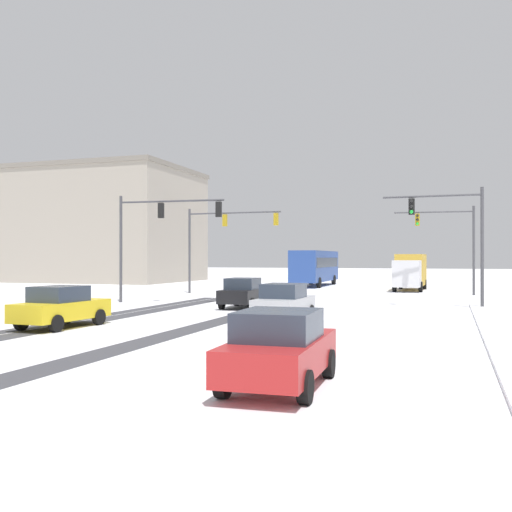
% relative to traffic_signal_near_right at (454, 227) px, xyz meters
% --- Properties ---
extents(wheel_track_left_lane, '(1.15, 33.26, 0.01)m').
position_rel_traffic_signal_near_right_xyz_m(wheel_track_left_lane, '(-14.66, -13.14, -4.38)').
color(wheel_track_left_lane, '#424247').
rests_on(wheel_track_left_lane, ground).
extents(wheel_track_right_lane, '(0.84, 33.26, 0.01)m').
position_rel_traffic_signal_near_right_xyz_m(wheel_track_right_lane, '(-15.74, -13.14, -4.38)').
color(wheel_track_right_lane, '#424247').
rests_on(wheel_track_right_lane, ground).
extents(wheel_track_center, '(1.18, 33.26, 0.01)m').
position_rel_traffic_signal_near_right_xyz_m(wheel_track_center, '(-9.56, -13.14, -4.38)').
color(wheel_track_center, '#424247').
rests_on(wheel_track_center, ground).
extents(traffic_signal_near_right, '(5.31, 0.38, 6.50)m').
position_rel_traffic_signal_near_right_xyz_m(traffic_signal_near_right, '(0.00, 0.00, 0.00)').
color(traffic_signal_near_right, '#47474C').
rests_on(traffic_signal_near_right, ground).
extents(traffic_signal_far_left, '(7.46, 0.46, 6.50)m').
position_rel_traffic_signal_near_right_xyz_m(traffic_signal_far_left, '(-16.73, 7.95, 0.32)').
color(traffic_signal_far_left, '#47474C').
rests_on(traffic_signal_far_left, ground).
extents(traffic_signal_near_left, '(6.70, 0.75, 6.50)m').
position_rel_traffic_signal_near_right_xyz_m(traffic_signal_near_left, '(-17.02, -1.85, 0.29)').
color(traffic_signal_near_left, '#47474C').
rests_on(traffic_signal_near_left, ground).
extents(traffic_signal_far_right, '(5.73, 0.59, 6.50)m').
position_rel_traffic_signal_near_right_xyz_m(traffic_signal_far_right, '(-0.13, 11.88, 0.03)').
color(traffic_signal_far_right, '#47474C').
rests_on(traffic_signal_far_right, ground).
extents(car_black_lead, '(1.96, 4.16, 1.62)m').
position_rel_traffic_signal_near_right_xyz_m(car_black_lead, '(-10.89, -3.45, -3.56)').
color(car_black_lead, black).
rests_on(car_black_lead, ground).
extents(car_silver_second, '(1.91, 4.14, 1.62)m').
position_rel_traffic_signal_near_right_xyz_m(car_silver_second, '(-6.92, -9.48, -3.56)').
color(car_silver_second, '#B7BABF').
rests_on(car_silver_second, ground).
extents(car_yellow_cab_third, '(2.01, 4.19, 1.62)m').
position_rel_traffic_signal_near_right_xyz_m(car_yellow_cab_third, '(-14.57, -14.29, -3.56)').
color(car_yellow_cab_third, yellow).
rests_on(car_yellow_cab_third, ground).
extents(car_red_fourth, '(1.92, 4.14, 1.62)m').
position_rel_traffic_signal_near_right_xyz_m(car_red_fourth, '(-3.59, -21.82, -3.56)').
color(car_red_fourth, red).
rests_on(car_red_fourth, ground).
extents(bus_oncoming, '(2.69, 11.00, 3.38)m').
position_rel_traffic_signal_near_right_xyz_m(bus_oncoming, '(-12.66, 22.42, -2.39)').
color(bus_oncoming, '#284793').
rests_on(bus_oncoming, ground).
extents(box_truck_delivery, '(2.45, 7.45, 3.02)m').
position_rel_traffic_signal_near_right_xyz_m(box_truck_delivery, '(-3.39, 17.03, -2.75)').
color(box_truck_delivery, silver).
rests_on(box_truck_delivery, ground).
extents(office_building_far_left_block, '(20.25, 15.75, 13.01)m').
position_rel_traffic_signal_near_right_xyz_m(office_building_far_left_block, '(-38.89, 26.49, 2.13)').
color(office_building_far_left_block, '#A89E8E').
rests_on(office_building_far_left_block, ground).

